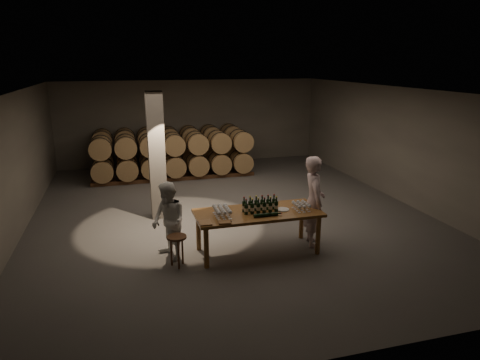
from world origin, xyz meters
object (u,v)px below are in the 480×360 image
object	(u,v)px
bottle_cluster	(260,206)
notebook_near	(224,222)
person_man	(314,201)
tasting_table	(258,216)
person_woman	(169,221)
stool	(177,242)
plate	(283,209)

from	to	relation	value
bottle_cluster	notebook_near	bearing A→B (deg)	-153.76
person_man	notebook_near	bearing A→B (deg)	115.22
tasting_table	person_woman	world-z (taller)	person_woman
tasting_table	stool	xyz separation A→B (m)	(-1.72, -0.21, -0.28)
plate	stool	bearing A→B (deg)	-175.53
tasting_table	person_woman	bearing A→B (deg)	174.22
bottle_cluster	person_woman	bearing A→B (deg)	173.91
tasting_table	bottle_cluster	distance (m)	0.23
notebook_near	person_woman	distance (m)	1.18
plate	notebook_near	xyz separation A→B (m)	(-1.35, -0.40, 0.01)
person_woman	person_man	bearing A→B (deg)	65.24
notebook_near	stool	distance (m)	1.01
bottle_cluster	notebook_near	world-z (taller)	bottle_cluster
plate	person_woman	distance (m)	2.36
tasting_table	notebook_near	size ratio (longest dim) A/B	11.08
bottle_cluster	stool	size ratio (longest dim) A/B	1.15
plate	stool	world-z (taller)	plate
bottle_cluster	tasting_table	bearing A→B (deg)	161.24
person_woman	tasting_table	bearing A→B (deg)	61.71
bottle_cluster	person_man	bearing A→B (deg)	3.55
bottle_cluster	plate	size ratio (longest dim) A/B	2.64
plate	person_man	size ratio (longest dim) A/B	0.14
tasting_table	plate	world-z (taller)	plate
stool	person_woman	bearing A→B (deg)	104.69
stool	person_man	bearing A→B (deg)	5.19
plate	notebook_near	world-z (taller)	notebook_near
person_man	bottle_cluster	bearing A→B (deg)	105.33
tasting_table	person_woman	size ratio (longest dim) A/B	1.62
stool	person_man	distance (m)	3.04
notebook_near	person_man	size ratio (longest dim) A/B	0.12
stool	plate	bearing A→B (deg)	4.47
bottle_cluster	stool	bearing A→B (deg)	-173.66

